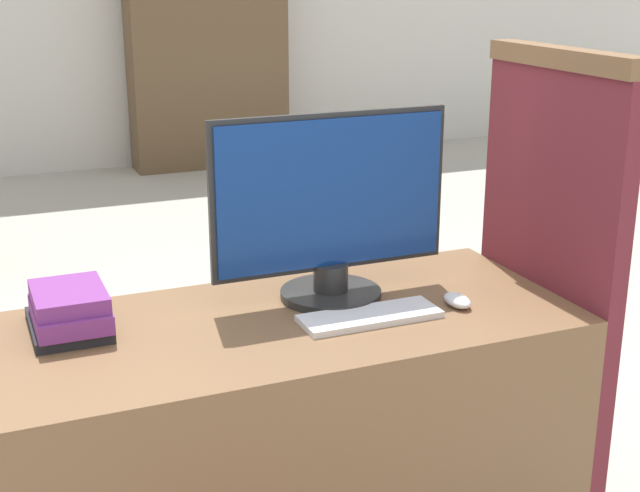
# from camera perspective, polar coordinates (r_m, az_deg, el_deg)

# --- Properties ---
(desk) EXTENTS (1.42, 0.63, 0.72)m
(desk) POSITION_cam_1_polar(r_m,az_deg,el_deg) (2.32, -2.22, -13.01)
(desk) COLOR brown
(desk) RESTS_ON ground_plane
(carrel_divider) EXTENTS (0.07, 0.56, 1.34)m
(carrel_divider) POSITION_cam_1_polar(r_m,az_deg,el_deg) (2.48, 14.18, -3.26)
(carrel_divider) COLOR maroon
(carrel_divider) RESTS_ON ground_plane
(monitor) EXTENTS (0.62, 0.26, 0.48)m
(monitor) POSITION_cam_1_polar(r_m,az_deg,el_deg) (2.22, 0.70, 2.31)
(monitor) COLOR #282828
(monitor) RESTS_ON desk
(keyboard) EXTENTS (0.34, 0.12, 0.02)m
(keyboard) POSITION_cam_1_polar(r_m,az_deg,el_deg) (2.15, 3.21, -4.52)
(keyboard) COLOR white
(keyboard) RESTS_ON desk
(mouse) EXTENTS (0.05, 0.09, 0.03)m
(mouse) POSITION_cam_1_polar(r_m,az_deg,el_deg) (2.25, 8.78, -3.46)
(mouse) COLOR white
(mouse) RESTS_ON desk
(book_stack) EXTENTS (0.17, 0.26, 0.11)m
(book_stack) POSITION_cam_1_polar(r_m,az_deg,el_deg) (2.14, -15.74, -4.05)
(book_stack) COLOR #232328
(book_stack) RESTS_ON desk
(bookshelf_far) EXTENTS (1.21, 0.32, 1.70)m
(bookshelf_far) POSITION_cam_1_polar(r_m,az_deg,el_deg) (7.06, -7.20, 11.91)
(bookshelf_far) COLOR brown
(bookshelf_far) RESTS_ON ground_plane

